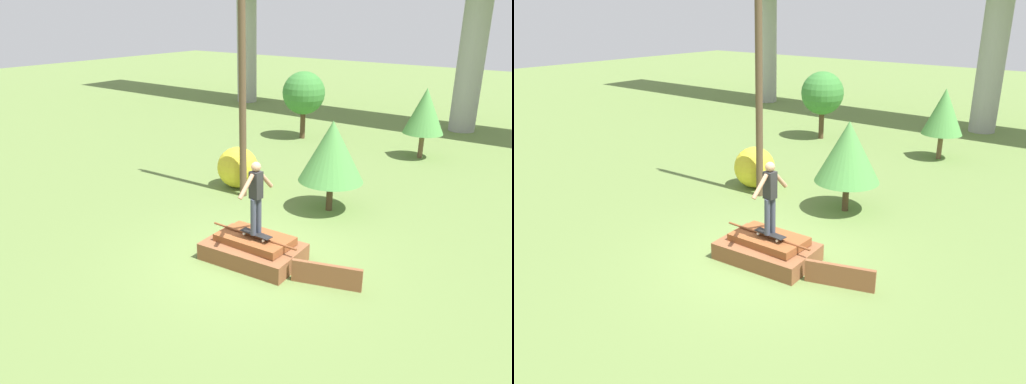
{
  "view_description": "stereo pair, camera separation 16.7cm",
  "coord_description": "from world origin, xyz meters",
  "views": [
    {
      "loc": [
        5.88,
        -7.64,
        5.14
      ],
      "look_at": [
        0.12,
        -0.06,
        1.61
      ],
      "focal_mm": 35.0,
      "sensor_mm": 36.0,
      "label": 1
    },
    {
      "loc": [
        6.01,
        -7.54,
        5.14
      ],
      "look_at": [
        0.12,
        -0.06,
        1.61
      ],
      "focal_mm": 35.0,
      "sensor_mm": 36.0,
      "label": 2
    }
  ],
  "objects": [
    {
      "name": "scrap_pile",
      "position": [
        -0.0,
        0.01,
        0.24
      ],
      "size": [
        2.19,
        1.46,
        0.59
      ],
      "color": "brown",
      "rests_on": "ground_plane"
    },
    {
      "name": "skateboard",
      "position": [
        0.12,
        -0.06,
        0.66
      ],
      "size": [
        0.77,
        0.24,
        0.09
      ],
      "color": "black",
      "rests_on": "scrap_pile"
    },
    {
      "name": "tree_mid_back",
      "position": [
        -4.89,
        9.73,
        1.87
      ],
      "size": [
        1.73,
        1.73,
        2.74
      ],
      "color": "#4C3823",
      "rests_on": "ground_plane"
    },
    {
      "name": "ground_plane",
      "position": [
        0.0,
        0.0,
        0.0
      ],
      "size": [
        80.0,
        80.0,
        0.0
      ],
      "primitive_type": "plane",
      "color": "olive"
    },
    {
      "name": "bush_yellow_flowering",
      "position": [
        -3.23,
        3.44,
        0.62
      ],
      "size": [
        1.23,
        1.23,
        1.23
      ],
      "color": "gold",
      "rests_on": "ground_plane"
    },
    {
      "name": "scrap_plank_loose",
      "position": [
        1.8,
        -0.0,
        0.23
      ],
      "size": [
        1.35,
        0.52,
        0.47
      ],
      "color": "brown",
      "rests_on": "ground_plane"
    },
    {
      "name": "utility_pole",
      "position": [
        -2.62,
        2.95,
        4.01
      ],
      "size": [
        1.3,
        0.2,
        7.78
      ],
      "color": "brown",
      "rests_on": "ground_plane"
    },
    {
      "name": "tree_behind_right",
      "position": [
        -0.09,
        3.48,
        1.63
      ],
      "size": [
        1.71,
        1.71,
        2.44
      ],
      "color": "#4C3823",
      "rests_on": "ground_plane"
    },
    {
      "name": "skater",
      "position": [
        0.12,
        -0.06,
        1.58
      ],
      "size": [
        0.23,
        1.05,
        1.57
      ],
      "color": "#383D4C",
      "rests_on": "skateboard"
    },
    {
      "name": "tree_behind_left",
      "position": [
        0.07,
        9.86,
        1.7
      ],
      "size": [
        1.41,
        1.41,
        2.52
      ],
      "color": "brown",
      "rests_on": "ground_plane"
    }
  ]
}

